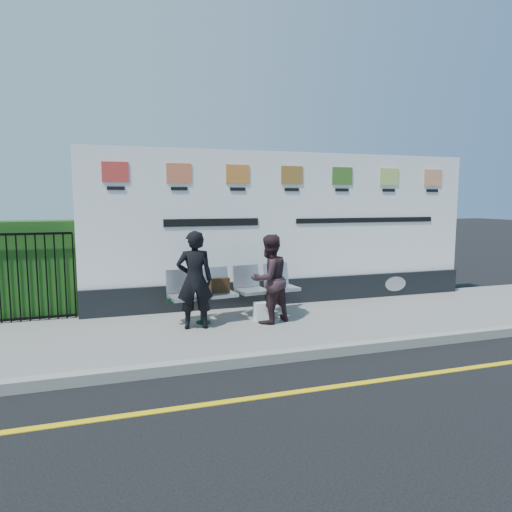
{
  "coord_description": "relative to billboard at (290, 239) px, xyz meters",
  "views": [
    {
      "loc": [
        -2.93,
        -4.6,
        2.18
      ],
      "look_at": [
        -0.6,
        2.64,
        1.25
      ],
      "focal_mm": 32.0,
      "sensor_mm": 36.0,
      "label": 1
    }
  ],
  "objects": [
    {
      "name": "railing",
      "position": [
        -5.08,
        -0.0,
        -0.53
      ],
      "size": [
        2.05,
        0.06,
        1.54
      ],
      "primitive_type": null,
      "color": "black",
      "rests_on": "pavement"
    },
    {
      "name": "woman_right",
      "position": [
        -0.9,
        -1.33,
        -0.55
      ],
      "size": [
        0.89,
        0.8,
        1.5
      ],
      "primitive_type": "imported",
      "rotation": [
        0.0,
        0.0,
        3.52
      ],
      "color": "#301F24",
      "rests_on": "pavement"
    },
    {
      "name": "ground",
      "position": [
        -0.5,
        -3.85,
        -1.42
      ],
      "size": [
        80.0,
        80.0,
        0.0
      ],
      "primitive_type": "plane",
      "color": "black"
    },
    {
      "name": "handbag_brown",
      "position": [
        -1.68,
        -0.98,
        -0.68
      ],
      "size": [
        0.33,
        0.15,
        0.25
      ],
      "primitive_type": "cube",
      "rotation": [
        0.0,
        0.0,
        0.04
      ],
      "color": "#301E0D",
      "rests_on": "bench"
    },
    {
      "name": "pavement",
      "position": [
        -0.5,
        -1.35,
        -1.36
      ],
      "size": [
        14.0,
        3.0,
        0.12
      ],
      "primitive_type": "cube",
      "color": "gray",
      "rests_on": "ground"
    },
    {
      "name": "carrier_bag_white",
      "position": [
        -0.95,
        -1.16,
        -1.14
      ],
      "size": [
        0.31,
        0.19,
        0.31
      ],
      "primitive_type": "cube",
      "color": "white",
      "rests_on": "pavement"
    },
    {
      "name": "woman_left",
      "position": [
        -2.16,
        -1.29,
        -0.51
      ],
      "size": [
        0.62,
        0.44,
        1.59
      ],
      "primitive_type": "imported",
      "rotation": [
        0.0,
        0.0,
        3.03
      ],
      "color": "black",
      "rests_on": "pavement"
    },
    {
      "name": "hedge",
      "position": [
        -5.08,
        0.45,
        -0.45
      ],
      "size": [
        2.35,
        0.7,
        1.7
      ],
      "primitive_type": "cube",
      "color": "#1F4E17",
      "rests_on": "pavement"
    },
    {
      "name": "yellow_line",
      "position": [
        -0.5,
        -3.85,
        -1.42
      ],
      "size": [
        14.0,
        0.1,
        0.01
      ],
      "primitive_type": "cube",
      "color": "yellow",
      "rests_on": "ground"
    },
    {
      "name": "kerb",
      "position": [
        -0.5,
        -2.85,
        -1.35
      ],
      "size": [
        14.0,
        0.18,
        0.14
      ],
      "primitive_type": "cube",
      "color": "gray",
      "rests_on": "ground"
    },
    {
      "name": "bench",
      "position": [
        -1.37,
        -0.94,
        -1.05
      ],
      "size": [
        2.38,
        0.89,
        0.5
      ],
      "primitive_type": null,
      "rotation": [
        0.0,
        0.0,
        0.13
      ],
      "color": "#ABAEB4",
      "rests_on": "pavement"
    },
    {
      "name": "billboard",
      "position": [
        0.0,
        0.0,
        0.0
      ],
      "size": [
        8.0,
        0.3,
        3.0
      ],
      "color": "black",
      "rests_on": "pavement"
    }
  ]
}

